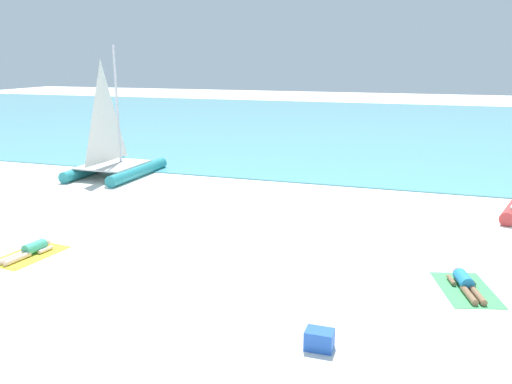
{
  "coord_description": "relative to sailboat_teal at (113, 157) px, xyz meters",
  "views": [
    {
      "loc": [
        4.74,
        -9.12,
        5.04
      ],
      "look_at": [
        0.0,
        5.24,
        1.2
      ],
      "focal_mm": 37.4,
      "sensor_mm": 36.0,
      "label": 1
    }
  ],
  "objects": [
    {
      "name": "towel_right",
      "position": [
        13.99,
        -7.71,
        -0.82
      ],
      "size": [
        1.57,
        2.13,
        0.01
      ],
      "primitive_type": "cube",
      "rotation": [
        0.0,
        0.0,
        0.27
      ],
      "color": "#4CB266",
      "rests_on": "ground"
    },
    {
      "name": "cooler_box",
      "position": [
        11.38,
        -11.18,
        -0.64
      ],
      "size": [
        0.5,
        0.36,
        0.36
      ],
      "primitive_type": "cube",
      "color": "blue",
      "rests_on": "ground"
    },
    {
      "name": "sunbather_right",
      "position": [
        13.97,
        -7.65,
        -0.69
      ],
      "size": [
        0.8,
        1.55,
        0.3
      ],
      "rotation": [
        0.0,
        0.0,
        0.27
      ],
      "color": "#268CCC",
      "rests_on": "towel_right"
    },
    {
      "name": "sunbather_left",
      "position": [
        3.24,
        -8.97,
        -0.69
      ],
      "size": [
        0.59,
        1.57,
        0.3
      ],
      "rotation": [
        0.0,
        0.0,
        -0.12
      ],
      "color": "#3FB28C",
      "rests_on": "towel_left"
    },
    {
      "name": "ocean_water",
      "position": [
        8.24,
        21.15,
        -0.8
      ],
      "size": [
        120.0,
        40.0,
        0.05
      ],
      "primitive_type": "cube",
      "color": "#5BB2C1",
      "rests_on": "ground"
    },
    {
      "name": "ground_plane",
      "position": [
        8.24,
        -0.49,
        -0.82
      ],
      "size": [
        120.0,
        120.0,
        0.0
      ],
      "primitive_type": "plane",
      "color": "white"
    },
    {
      "name": "towel_left",
      "position": [
        3.23,
        -9.03,
        -0.82
      ],
      "size": [
        1.31,
        2.02,
        0.01
      ],
      "primitive_type": "cube",
      "rotation": [
        0.0,
        0.0,
        -0.12
      ],
      "color": "yellow",
      "rests_on": "ground"
    },
    {
      "name": "sailboat_teal",
      "position": [
        0.0,
        0.0,
        0.0
      ],
      "size": [
        2.76,
        4.27,
        5.53
      ],
      "rotation": [
        0.0,
        0.0,
        -0.01
      ],
      "color": "teal",
      "rests_on": "ground"
    }
  ]
}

